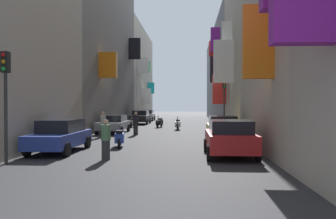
{
  "coord_description": "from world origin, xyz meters",
  "views": [
    {
      "loc": [
        1.94,
        -3.17,
        2.14
      ],
      "look_at": [
        -0.33,
        32.2,
        1.61
      ],
      "focal_mm": 36.75,
      "sensor_mm": 36.0,
      "label": 1
    }
  ],
  "objects_px": {
    "pedestrian_crossing": "(136,123)",
    "scooter_black": "(159,122)",
    "parked_car_yellow": "(222,128)",
    "pedestrian_near_right": "(103,124)",
    "traffic_light_near_corner": "(5,87)",
    "traffic_light_far_corner": "(224,96)",
    "parked_car_black": "(141,117)",
    "scooter_white": "(178,124)",
    "parked_car_blue": "(60,135)",
    "scooter_silver": "(133,122)",
    "parked_car_grey": "(114,123)",
    "scooter_blue": "(120,138)",
    "parked_car_red": "(230,137)",
    "pedestrian_near_left": "(106,140)",
    "parked_car_silver": "(147,115)"
  },
  "relations": [
    {
      "from": "parked_car_yellow",
      "to": "pedestrian_near_right",
      "type": "distance_m",
      "value": 7.9
    },
    {
      "from": "parked_car_black",
      "to": "scooter_black",
      "type": "bearing_deg",
      "value": -64.61
    },
    {
      "from": "parked_car_yellow",
      "to": "pedestrian_near_left",
      "type": "xyz_separation_m",
      "value": [
        -5.14,
        -7.47,
        0.0
      ]
    },
    {
      "from": "parked_car_grey",
      "to": "traffic_light_near_corner",
      "type": "relative_size",
      "value": 1.06
    },
    {
      "from": "traffic_light_near_corner",
      "to": "traffic_light_far_corner",
      "type": "relative_size",
      "value": 0.97
    },
    {
      "from": "pedestrian_near_right",
      "to": "traffic_light_far_corner",
      "type": "height_order",
      "value": "traffic_light_far_corner"
    },
    {
      "from": "parked_car_red",
      "to": "pedestrian_near_right",
      "type": "relative_size",
      "value": 2.36
    },
    {
      "from": "parked_car_blue",
      "to": "parked_car_grey",
      "type": "distance_m",
      "value": 10.31
    },
    {
      "from": "pedestrian_crossing",
      "to": "scooter_black",
      "type": "bearing_deg",
      "value": 83.14
    },
    {
      "from": "scooter_black",
      "to": "pedestrian_near_left",
      "type": "relative_size",
      "value": 1.19
    },
    {
      "from": "scooter_white",
      "to": "scooter_blue",
      "type": "bearing_deg",
      "value": -101.83
    },
    {
      "from": "parked_car_blue",
      "to": "traffic_light_near_corner",
      "type": "relative_size",
      "value": 1.07
    },
    {
      "from": "scooter_white",
      "to": "pedestrian_crossing",
      "type": "xyz_separation_m",
      "value": [
        -2.77,
        -5.22,
        0.34
      ]
    },
    {
      "from": "parked_car_grey",
      "to": "scooter_black",
      "type": "relative_size",
      "value": 2.29
    },
    {
      "from": "parked_car_black",
      "to": "scooter_white",
      "type": "distance_m",
      "value": 9.26
    },
    {
      "from": "parked_car_yellow",
      "to": "scooter_white",
      "type": "distance_m",
      "value": 9.07
    },
    {
      "from": "parked_car_silver",
      "to": "parked_car_blue",
      "type": "distance_m",
      "value": 29.57
    },
    {
      "from": "scooter_black",
      "to": "scooter_blue",
      "type": "height_order",
      "value": "same"
    },
    {
      "from": "parked_car_black",
      "to": "scooter_white",
      "type": "relative_size",
      "value": 2.1
    },
    {
      "from": "scooter_silver",
      "to": "scooter_blue",
      "type": "xyz_separation_m",
      "value": [
        1.82,
        -14.72,
        0.0
      ]
    },
    {
      "from": "scooter_blue",
      "to": "pedestrian_crossing",
      "type": "distance_m",
      "value": 6.78
    },
    {
      "from": "parked_car_grey",
      "to": "scooter_black",
      "type": "distance_m",
      "value": 7.04
    },
    {
      "from": "parked_car_silver",
      "to": "scooter_blue",
      "type": "height_order",
      "value": "parked_car_silver"
    },
    {
      "from": "scooter_silver",
      "to": "pedestrian_crossing",
      "type": "xyz_separation_m",
      "value": [
        1.57,
        -7.96,
        0.34
      ]
    },
    {
      "from": "traffic_light_near_corner",
      "to": "pedestrian_crossing",
      "type": "bearing_deg",
      "value": 77.05
    },
    {
      "from": "pedestrian_near_right",
      "to": "parked_car_blue",
      "type": "bearing_deg",
      "value": -90.54
    },
    {
      "from": "parked_car_silver",
      "to": "pedestrian_near_left",
      "type": "relative_size",
      "value": 2.51
    },
    {
      "from": "scooter_blue",
      "to": "parked_car_black",
      "type": "bearing_deg",
      "value": 95.27
    },
    {
      "from": "scooter_black",
      "to": "traffic_light_far_corner",
      "type": "distance_m",
      "value": 7.54
    },
    {
      "from": "parked_car_yellow",
      "to": "parked_car_red",
      "type": "xyz_separation_m",
      "value": [
        -0.27,
        -6.24,
        0.02
      ]
    },
    {
      "from": "scooter_black",
      "to": "scooter_white",
      "type": "distance_m",
      "value": 3.3
    },
    {
      "from": "scooter_blue",
      "to": "parked_car_red",
      "type": "bearing_deg",
      "value": -28.69
    },
    {
      "from": "scooter_blue",
      "to": "pedestrian_near_left",
      "type": "xyz_separation_m",
      "value": [
        0.31,
        -4.06,
        0.31
      ]
    },
    {
      "from": "parked_car_grey",
      "to": "pedestrian_near_left",
      "type": "relative_size",
      "value": 2.73
    },
    {
      "from": "parked_car_black",
      "to": "pedestrian_near_left",
      "type": "xyz_separation_m",
      "value": [
        2.17,
        -24.21,
        -0.0
      ]
    },
    {
      "from": "pedestrian_near_right",
      "to": "traffic_light_far_corner",
      "type": "distance_m",
      "value": 9.97
    },
    {
      "from": "scooter_black",
      "to": "parked_car_silver",
      "type": "bearing_deg",
      "value": 102.41
    },
    {
      "from": "parked_car_yellow",
      "to": "traffic_light_far_corner",
      "type": "relative_size",
      "value": 0.97
    },
    {
      "from": "scooter_silver",
      "to": "pedestrian_crossing",
      "type": "relative_size",
      "value": 1.09
    },
    {
      "from": "pedestrian_near_left",
      "to": "pedestrian_near_right",
      "type": "relative_size",
      "value": 0.93
    },
    {
      "from": "parked_car_black",
      "to": "traffic_light_near_corner",
      "type": "distance_m",
      "value": 25.49
    },
    {
      "from": "scooter_black",
      "to": "scooter_white",
      "type": "relative_size",
      "value": 0.94
    },
    {
      "from": "parked_car_silver",
      "to": "scooter_blue",
      "type": "xyz_separation_m",
      "value": [
        2.12,
        -27.59,
        -0.29
      ]
    },
    {
      "from": "parked_car_red",
      "to": "scooter_silver",
      "type": "bearing_deg",
      "value": 111.75
    },
    {
      "from": "parked_car_red",
      "to": "traffic_light_near_corner",
      "type": "relative_size",
      "value": 0.98
    },
    {
      "from": "parked_car_blue",
      "to": "scooter_blue",
      "type": "bearing_deg",
      "value": 40.86
    },
    {
      "from": "parked_car_red",
      "to": "pedestrian_near_left",
      "type": "height_order",
      "value": "pedestrian_near_left"
    },
    {
      "from": "parked_car_yellow",
      "to": "scooter_silver",
      "type": "height_order",
      "value": "parked_car_yellow"
    },
    {
      "from": "scooter_blue",
      "to": "traffic_light_near_corner",
      "type": "xyz_separation_m",
      "value": [
        -3.02,
        -5.24,
        2.29
      ]
    },
    {
      "from": "traffic_light_far_corner",
      "to": "scooter_white",
      "type": "bearing_deg",
      "value": 154.51
    }
  ]
}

